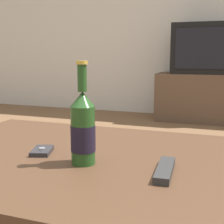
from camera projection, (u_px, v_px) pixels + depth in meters
back_wall at (189, 6)px, 3.64m from camera, size 8.00×0.05×2.60m
coffee_table at (78, 171)px, 1.00m from camera, size 1.11×0.79×0.42m
tv_stand at (199, 97)px, 3.49m from camera, size 0.92×0.45×0.53m
television at (201, 49)px, 3.39m from camera, size 0.61×0.44×0.54m
beer_bottle at (83, 129)px, 0.89m from camera, size 0.07×0.07×0.30m
cell_phone at (42, 151)px, 1.01m from camera, size 0.08×0.11×0.02m
remote_control at (165, 170)px, 0.83m from camera, size 0.05×0.17×0.02m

